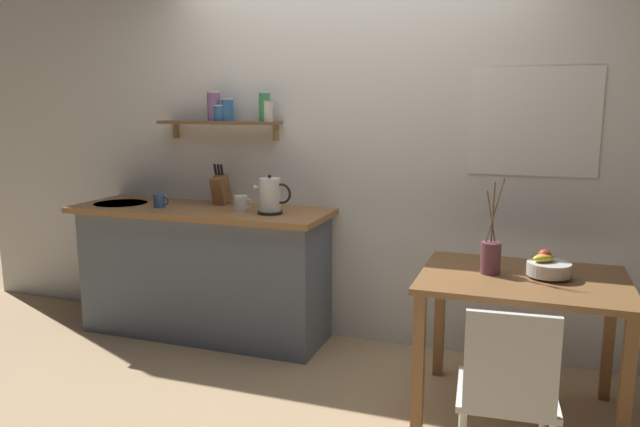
{
  "coord_description": "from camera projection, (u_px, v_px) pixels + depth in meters",
  "views": [
    {
      "loc": [
        1.16,
        -3.31,
        1.64
      ],
      "look_at": [
        -0.1,
        0.25,
        0.95
      ],
      "focal_mm": 33.93,
      "sensor_mm": 36.0,
      "label": 1
    }
  ],
  "objects": [
    {
      "name": "ground_plane",
      "position": [
        322.0,
        372.0,
        3.74
      ],
      "size": [
        14.0,
        14.0,
        0.0
      ],
      "primitive_type": "plane",
      "color": "tan"
    },
    {
      "name": "back_wall",
      "position": [
        383.0,
        147.0,
        4.04
      ],
      "size": [
        6.8,
        0.11,
        2.7
      ],
      "color": "white",
      "rests_on": "ground_plane"
    },
    {
      "name": "kitchen_counter",
      "position": [
        204.0,
        271.0,
        4.28
      ],
      "size": [
        1.83,
        0.63,
        0.93
      ],
      "color": "slate",
      "rests_on": "ground_plane"
    },
    {
      "name": "wall_shelf",
      "position": [
        228.0,
        115.0,
        4.2
      ],
      "size": [
        0.9,
        0.2,
        0.34
      ],
      "color": "brown"
    },
    {
      "name": "dining_table",
      "position": [
        522.0,
        298.0,
        3.12
      ],
      "size": [
        1.03,
        0.8,
        0.76
      ],
      "color": "brown",
      "rests_on": "ground_plane"
    },
    {
      "name": "dining_chair_near",
      "position": [
        508.0,
        391.0,
        2.48
      ],
      "size": [
        0.44,
        0.43,
        0.85
      ],
      "color": "white",
      "rests_on": "ground_plane"
    },
    {
      "name": "fruit_bowl",
      "position": [
        548.0,
        267.0,
        3.08
      ],
      "size": [
        0.22,
        0.22,
        0.14
      ],
      "color": "silver",
      "rests_on": "dining_table"
    },
    {
      "name": "twig_vase",
      "position": [
        491.0,
        256.0,
        3.15
      ],
      "size": [
        0.1,
        0.1,
        0.5
      ],
      "color": "brown",
      "rests_on": "dining_table"
    },
    {
      "name": "electric_kettle",
      "position": [
        270.0,
        196.0,
        3.94
      ],
      "size": [
        0.26,
        0.17,
        0.26
      ],
      "color": "black",
      "rests_on": "kitchen_counter"
    },
    {
      "name": "knife_block",
      "position": [
        221.0,
        189.0,
        4.28
      ],
      "size": [
        0.09,
        0.16,
        0.29
      ],
      "color": "brown",
      "rests_on": "kitchen_counter"
    },
    {
      "name": "coffee_mug_by_sink",
      "position": [
        160.0,
        201.0,
        4.18
      ],
      "size": [
        0.12,
        0.08,
        0.09
      ],
      "color": "#3D5B89",
      "rests_on": "kitchen_counter"
    },
    {
      "name": "coffee_mug_spare",
      "position": [
        241.0,
        203.0,
        4.05
      ],
      "size": [
        0.14,
        0.09,
        0.1
      ],
      "color": "white",
      "rests_on": "kitchen_counter"
    }
  ]
}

